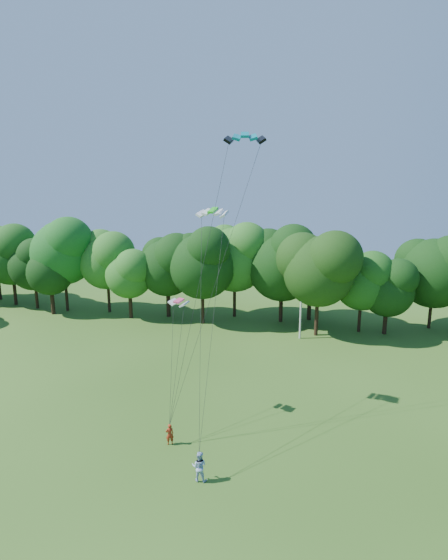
# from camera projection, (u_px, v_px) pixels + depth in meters

# --- Properties ---
(ground) EXTENTS (160.00, 160.00, 0.00)m
(ground) POSITION_uv_depth(u_px,v_px,m) (140.00, 538.00, 22.06)
(ground) COLOR #294B14
(ground) RESTS_ON ground
(utility_pole) EXTENTS (1.74, 0.31, 8.73)m
(utility_pole) POSITION_uv_depth(u_px,v_px,m) (301.00, 301.00, 49.65)
(utility_pole) COLOR beige
(utility_pole) RESTS_ON ground
(kite_flyer_left) EXTENTS (0.66, 0.60, 1.52)m
(kite_flyer_left) POSITION_uv_depth(u_px,v_px,m) (170.00, 434.00, 29.85)
(kite_flyer_left) COLOR #992913
(kite_flyer_left) RESTS_ON ground
(kite_flyer_right) EXTENTS (0.96, 0.76, 1.90)m
(kite_flyer_right) POSITION_uv_depth(u_px,v_px,m) (199.00, 466.00, 26.15)
(kite_flyer_right) COLOR #A1B7DF
(kite_flyer_right) RESTS_ON ground
(kite_teal) EXTENTS (3.01, 1.75, 0.55)m
(kite_teal) POSITION_uv_depth(u_px,v_px,m) (245.00, 135.00, 30.48)
(kite_teal) COLOR #047685
(kite_teal) RESTS_ON ground
(kite_green) EXTENTS (2.45, 1.44, 0.44)m
(kite_green) POSITION_uv_depth(u_px,v_px,m) (213.00, 210.00, 32.13)
(kite_green) COLOR green
(kite_green) RESTS_ON ground
(kite_pink) EXTENTS (1.71, 1.25, 0.25)m
(kite_pink) POSITION_uv_depth(u_px,v_px,m) (179.00, 301.00, 32.38)
(kite_pink) COLOR #D13A68
(kite_pink) RESTS_ON ground
(tree_back_west) EXTENTS (9.48, 9.48, 13.79)m
(tree_back_west) POSITION_uv_depth(u_px,v_px,m) (63.00, 250.00, 59.73)
(tree_back_west) COLOR #371E16
(tree_back_west) RESTS_ON ground
(tree_back_center) EXTENTS (8.96, 8.96, 13.04)m
(tree_back_center) POSITION_uv_depth(u_px,v_px,m) (319.00, 268.00, 49.95)
(tree_back_center) COLOR black
(tree_back_center) RESTS_ON ground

